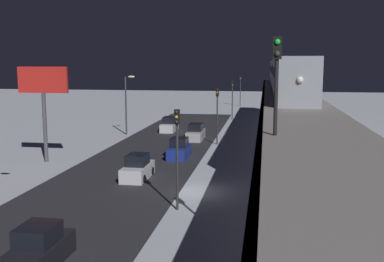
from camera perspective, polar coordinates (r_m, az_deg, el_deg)
ground_plane at (r=33.17m, az=-0.28°, el=-7.63°), size 240.00×240.00×0.00m
avenue_asphalt at (r=34.70m, az=-10.52°, el=-7.05°), size 11.00×100.86×0.01m
elevated_railway at (r=31.74m, az=12.88°, el=1.38°), size 5.00×100.86×6.27m
subway_train at (r=57.97m, az=11.40°, el=7.18°), size 2.94×55.47×3.40m
rail_signal at (r=18.77m, az=10.57°, el=7.70°), size 0.36×0.41×4.00m
sedan_white at (r=37.06m, az=-6.83°, el=-4.71°), size 1.91×4.33×1.97m
sedan_blue at (r=44.76m, az=-1.62°, el=-2.35°), size 1.80×4.11×1.97m
sedan_silver at (r=55.22m, az=0.46°, el=-0.27°), size 1.80×4.51×1.97m
sedan_black at (r=22.52m, az=-18.65°, el=-13.92°), size 1.80×4.15×1.97m
sedan_white_2 at (r=62.23m, az=-2.84°, el=0.71°), size 1.80×4.41×1.97m
traffic_light_near at (r=28.24m, az=-1.88°, el=-1.74°), size 0.32×0.44×6.40m
traffic_light_mid at (r=51.68m, az=3.18°, el=2.91°), size 0.32×0.44×6.40m
traffic_light_far at (r=75.39m, az=5.08°, el=4.64°), size 0.32×0.44×6.40m
traffic_light_distant at (r=99.19m, az=6.08°, el=5.55°), size 0.32×0.44×6.40m
commercial_billboard at (r=44.26m, az=-18.14°, el=4.98°), size 4.80×0.36×8.90m
street_lamp_far at (r=59.25m, az=-8.09°, el=4.15°), size 1.35×0.44×7.65m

